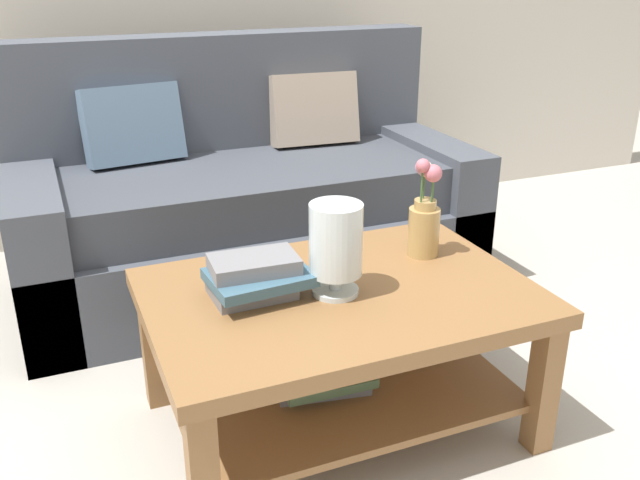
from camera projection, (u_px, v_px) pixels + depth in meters
The scene contains 6 objects.
ground_plane at pixel (284, 377), 2.45m from camera, with size 10.00×10.00×0.00m, color #B7B2A8.
couch at pixel (245, 202), 3.07m from camera, with size 1.92×0.90×1.06m.
coffee_table at pixel (338, 330), 2.08m from camera, with size 1.12×0.78×0.47m.
book_stack_main at pixel (255, 277), 1.97m from camera, with size 0.30×0.23×0.12m.
glass_hurricane_vase at pixel (336, 243), 1.95m from camera, with size 0.15×0.15×0.27m.
flower_pitcher at pixel (425, 215), 2.22m from camera, with size 0.10×0.10×0.33m.
Camera 1 is at (-0.68, -1.97, 1.38)m, focal length 38.98 mm.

